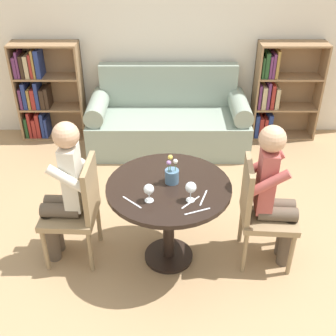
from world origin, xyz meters
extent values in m
plane|color=tan|center=(0.00, 0.00, 0.00)|extent=(16.00, 16.00, 0.00)
cube|color=silver|center=(0.00, 2.35, 1.35)|extent=(5.20, 0.05, 2.70)
cylinder|color=black|center=(0.00, 0.00, 0.71)|extent=(0.94, 0.94, 0.03)
cylinder|color=black|center=(0.00, 0.00, 0.36)|extent=(0.09, 0.09, 0.66)
cylinder|color=black|center=(0.00, 0.00, 0.01)|extent=(0.40, 0.40, 0.03)
cube|color=gray|center=(0.00, 1.87, 0.21)|extent=(1.84, 0.80, 0.42)
cube|color=gray|center=(0.00, 2.19, 0.67)|extent=(1.62, 0.16, 0.50)
cylinder|color=gray|center=(-0.81, 1.87, 0.53)|extent=(0.22, 0.72, 0.22)
cylinder|color=gray|center=(0.81, 1.87, 0.53)|extent=(0.22, 0.72, 0.22)
cube|color=#93704C|center=(-1.42, 2.29, 0.59)|extent=(0.78, 0.02, 1.17)
cube|color=#93704C|center=(-1.79, 2.16, 0.59)|extent=(0.02, 0.28, 1.17)
cube|color=#93704C|center=(-1.04, 2.16, 0.59)|extent=(0.02, 0.28, 1.17)
cube|color=#93704C|center=(-1.42, 2.16, 0.01)|extent=(0.73, 0.28, 0.02)
cube|color=#93704C|center=(-1.42, 2.16, 0.40)|extent=(0.73, 0.28, 0.02)
cube|color=#93704C|center=(-1.42, 2.16, 0.78)|extent=(0.73, 0.28, 0.02)
cube|color=#93704C|center=(-1.42, 2.16, 1.16)|extent=(0.73, 0.28, 0.02)
cube|color=#234723|center=(-1.75, 2.16, 0.15)|extent=(0.03, 0.23, 0.25)
cube|color=maroon|center=(-1.71, 2.16, 0.19)|extent=(0.03, 0.23, 0.33)
cube|color=maroon|center=(-1.66, 2.16, 0.14)|extent=(0.05, 0.23, 0.24)
cube|color=maroon|center=(-1.60, 2.16, 0.18)|extent=(0.04, 0.23, 0.31)
cube|color=navy|center=(-1.55, 2.16, 0.18)|extent=(0.04, 0.23, 0.31)
cube|color=navy|center=(-1.51, 2.16, 0.15)|extent=(0.03, 0.23, 0.25)
cube|color=#602D5B|center=(-1.75, 2.16, 0.53)|extent=(0.03, 0.23, 0.25)
cube|color=navy|center=(-1.70, 2.16, 0.56)|extent=(0.05, 0.23, 0.32)
cube|color=olive|center=(-1.66, 2.16, 0.53)|extent=(0.03, 0.23, 0.24)
cube|color=maroon|center=(-1.61, 2.16, 0.53)|extent=(0.05, 0.23, 0.24)
cube|color=navy|center=(-1.56, 2.16, 0.57)|extent=(0.04, 0.23, 0.33)
cube|color=#332319|center=(-1.50, 2.16, 0.52)|extent=(0.05, 0.23, 0.24)
cube|color=#332319|center=(-1.45, 2.16, 0.54)|extent=(0.04, 0.23, 0.26)
cube|color=#602D5B|center=(-1.75, 2.16, 0.91)|extent=(0.04, 0.23, 0.24)
cube|color=#602D5B|center=(-1.71, 2.16, 0.94)|extent=(0.03, 0.23, 0.31)
cube|color=#332319|center=(-1.67, 2.16, 0.92)|extent=(0.04, 0.23, 0.26)
cube|color=tan|center=(-1.62, 2.16, 0.92)|extent=(0.05, 0.23, 0.26)
cube|color=maroon|center=(-1.57, 2.16, 0.93)|extent=(0.03, 0.23, 0.28)
cube|color=olive|center=(-1.53, 2.16, 0.95)|extent=(0.03, 0.23, 0.32)
cube|color=navy|center=(-1.48, 2.16, 0.95)|extent=(0.05, 0.23, 0.32)
cube|color=#93704C|center=(1.42, 2.29, 0.59)|extent=(0.78, 0.02, 1.17)
cube|color=#93704C|center=(1.04, 2.16, 0.59)|extent=(0.02, 0.28, 1.17)
cube|color=#93704C|center=(1.79, 2.16, 0.59)|extent=(0.02, 0.28, 1.17)
cube|color=#93704C|center=(1.42, 2.16, 0.01)|extent=(0.73, 0.28, 0.02)
cube|color=#93704C|center=(1.42, 2.16, 0.40)|extent=(0.73, 0.28, 0.02)
cube|color=#93704C|center=(1.42, 2.16, 0.78)|extent=(0.73, 0.28, 0.02)
cube|color=#93704C|center=(1.42, 2.16, 1.16)|extent=(0.73, 0.28, 0.02)
cube|color=navy|center=(1.09, 2.16, 0.17)|extent=(0.05, 0.23, 0.29)
cube|color=maroon|center=(1.14, 2.16, 0.15)|extent=(0.05, 0.23, 0.26)
cube|color=maroon|center=(1.20, 2.16, 0.15)|extent=(0.04, 0.23, 0.25)
cube|color=navy|center=(1.25, 2.16, 0.17)|extent=(0.05, 0.23, 0.30)
cube|color=#602D5B|center=(1.08, 2.16, 0.55)|extent=(0.03, 0.23, 0.29)
cube|color=tan|center=(1.14, 2.16, 0.54)|extent=(0.05, 0.23, 0.27)
cube|color=#602D5B|center=(1.18, 2.16, 0.57)|extent=(0.03, 0.23, 0.33)
cube|color=maroon|center=(1.23, 2.16, 0.56)|extent=(0.04, 0.23, 0.30)
cube|color=tan|center=(1.29, 2.16, 0.53)|extent=(0.05, 0.23, 0.26)
cube|color=#234723|center=(1.08, 2.16, 0.91)|extent=(0.03, 0.23, 0.24)
cube|color=#234723|center=(1.12, 2.16, 0.94)|extent=(0.04, 0.23, 0.29)
cube|color=#602D5B|center=(1.16, 2.16, 0.92)|extent=(0.03, 0.23, 0.26)
cube|color=#602D5B|center=(1.20, 2.16, 0.93)|extent=(0.03, 0.23, 0.28)
cube|color=olive|center=(1.24, 2.16, 0.95)|extent=(0.03, 0.23, 0.32)
cylinder|color=#937A56|center=(-0.95, 0.22, 0.20)|extent=(0.04, 0.04, 0.40)
cylinder|color=#937A56|center=(-0.97, -0.13, 0.20)|extent=(0.04, 0.04, 0.40)
cylinder|color=#937A56|center=(-0.60, 0.21, 0.20)|extent=(0.04, 0.04, 0.40)
cylinder|color=#937A56|center=(-0.61, -0.15, 0.20)|extent=(0.04, 0.04, 0.40)
cube|color=#937A56|center=(-0.78, 0.04, 0.42)|extent=(0.44, 0.44, 0.05)
cube|color=#937A56|center=(-0.59, 0.03, 0.68)|extent=(0.06, 0.38, 0.45)
cylinder|color=#937A56|center=(0.95, -0.18, 0.20)|extent=(0.04, 0.04, 0.40)
cylinder|color=#937A56|center=(0.97, 0.17, 0.20)|extent=(0.04, 0.04, 0.40)
cylinder|color=#937A56|center=(0.59, -0.16, 0.20)|extent=(0.04, 0.04, 0.40)
cylinder|color=#937A56|center=(0.62, 0.20, 0.20)|extent=(0.04, 0.04, 0.40)
cube|color=#937A56|center=(0.78, 0.01, 0.42)|extent=(0.45, 0.45, 0.05)
cube|color=#937A56|center=(0.59, 0.02, 0.68)|extent=(0.07, 0.38, 0.45)
cylinder|color=brown|center=(-0.94, 0.10, 0.23)|extent=(0.11, 0.11, 0.45)
cylinder|color=brown|center=(-0.95, -0.01, 0.23)|extent=(0.11, 0.11, 0.45)
cylinder|color=brown|center=(-0.83, 0.10, 0.50)|extent=(0.30, 0.12, 0.11)
cylinder|color=brown|center=(-0.84, -0.01, 0.50)|extent=(0.30, 0.12, 0.11)
cube|color=silver|center=(-0.72, 0.04, 0.77)|extent=(0.13, 0.20, 0.53)
cylinder|color=silver|center=(-0.72, 0.17, 0.85)|extent=(0.29, 0.08, 0.23)
cylinder|color=silver|center=(-0.73, -0.10, 0.85)|extent=(0.29, 0.08, 0.23)
sphere|color=tan|center=(-0.72, 0.04, 1.13)|extent=(0.19, 0.19, 0.19)
cylinder|color=brown|center=(0.94, -0.06, 0.23)|extent=(0.11, 0.11, 0.45)
cylinder|color=brown|center=(0.95, 0.05, 0.23)|extent=(0.11, 0.11, 0.45)
cylinder|color=brown|center=(0.83, -0.06, 0.50)|extent=(0.31, 0.13, 0.11)
cylinder|color=brown|center=(0.84, 0.05, 0.50)|extent=(0.31, 0.13, 0.11)
cube|color=#B2514C|center=(0.72, 0.01, 0.76)|extent=(0.13, 0.21, 0.51)
cylinder|color=#B2514C|center=(0.71, -0.13, 0.84)|extent=(0.29, 0.09, 0.23)
cylinder|color=#B2514C|center=(0.73, 0.14, 0.84)|extent=(0.29, 0.09, 0.23)
sphere|color=tan|center=(0.72, 0.01, 1.12)|extent=(0.20, 0.20, 0.20)
cylinder|color=white|center=(-0.14, -0.19, 0.73)|extent=(0.06, 0.06, 0.00)
cylinder|color=white|center=(-0.14, -0.19, 0.76)|extent=(0.01, 0.01, 0.06)
sphere|color=white|center=(-0.14, -0.19, 0.83)|extent=(0.07, 0.07, 0.07)
sphere|color=beige|center=(-0.14, -0.19, 0.82)|extent=(0.05, 0.05, 0.05)
cylinder|color=white|center=(0.15, -0.19, 0.73)|extent=(0.06, 0.06, 0.00)
cylinder|color=white|center=(0.15, -0.19, 0.77)|extent=(0.01, 0.01, 0.08)
sphere|color=white|center=(0.15, -0.19, 0.84)|extent=(0.08, 0.08, 0.08)
sphere|color=maroon|center=(0.15, -0.19, 0.83)|extent=(0.06, 0.06, 0.06)
cylinder|color=slate|center=(0.02, 0.04, 0.78)|extent=(0.11, 0.11, 0.11)
cylinder|color=#4C7A42|center=(0.05, 0.03, 0.87)|extent=(0.01, 0.01, 0.08)
sphere|color=silver|center=(0.05, 0.03, 0.92)|extent=(0.04, 0.04, 0.04)
cylinder|color=#4C7A42|center=(0.00, 0.02, 0.87)|extent=(0.01, 0.00, 0.08)
sphere|color=#9E70B2|center=(0.00, 0.02, 0.91)|extent=(0.04, 0.04, 0.04)
cylinder|color=#4C7A42|center=(0.01, 0.04, 0.89)|extent=(0.01, 0.01, 0.11)
sphere|color=#EACC4C|center=(0.01, 0.04, 0.95)|extent=(0.04, 0.04, 0.04)
cube|color=silver|center=(0.25, -0.16, 0.73)|extent=(0.07, 0.18, 0.00)
cube|color=silver|center=(-0.26, -0.21, 0.73)|extent=(0.14, 0.14, 0.00)
cube|color=silver|center=(0.19, -0.31, 0.73)|extent=(0.18, 0.08, 0.00)
cube|color=silver|center=(0.15, -0.21, 0.73)|extent=(0.14, 0.15, 0.00)
camera|label=1|loc=(-0.01, -2.57, 2.51)|focal=45.00mm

